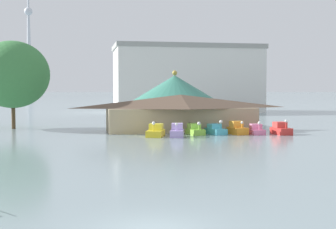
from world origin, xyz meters
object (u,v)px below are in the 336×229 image
at_px(pedal_boat_orange, 237,129).
at_px(pedal_boat_red, 281,129).
at_px(green_roof_pavilion, 175,97).
at_px(boathouse, 181,112).
at_px(pedal_boat_pink, 256,130).
at_px(shoreline_tree_tall_left, 13,75).
at_px(background_building_block, 187,79).
at_px(pedal_boat_cyan, 216,130).
at_px(pedal_boat_lime, 195,130).
at_px(pedal_boat_yellow, 156,132).
at_px(pedal_boat_lavender, 177,131).
at_px(distant_broadcast_tower, 29,25).

bearing_deg(pedal_boat_orange, pedal_boat_red, 67.93).
bearing_deg(green_roof_pavilion, boathouse, -96.78).
distance_m(pedal_boat_pink, shoreline_tree_tall_left, 31.80).
height_order(pedal_boat_pink, background_building_block, background_building_block).
bearing_deg(boathouse, pedal_boat_cyan, -58.34).
bearing_deg(pedal_boat_cyan, pedal_boat_pink, 64.62).
distance_m(pedal_boat_cyan, green_roof_pavilion, 14.60).
height_order(pedal_boat_lime, background_building_block, background_building_block).
bearing_deg(shoreline_tree_tall_left, pedal_boat_lime, -29.60).
distance_m(pedal_boat_cyan, pedal_boat_orange, 2.48).
bearing_deg(green_roof_pavilion, pedal_boat_pink, -66.67).
relative_size(pedal_boat_yellow, pedal_boat_lavender, 1.06).
distance_m(pedal_boat_lime, green_roof_pavilion, 14.48).
xyz_separation_m(pedal_boat_pink, distant_broadcast_tower, (-57.20, 315.07, 52.54)).
relative_size(pedal_boat_red, background_building_block, 0.08).
relative_size(pedal_boat_cyan, green_roof_pavilion, 0.25).
relative_size(pedal_boat_orange, distant_broadcast_tower, 0.02).
distance_m(pedal_boat_pink, background_building_block, 54.48).
bearing_deg(pedal_boat_pink, pedal_boat_yellow, -85.24).
xyz_separation_m(pedal_boat_yellow, pedal_boat_pink, (11.69, 0.41, -0.08)).
bearing_deg(pedal_boat_cyan, distant_broadcast_tower, 176.02).
relative_size(pedal_boat_cyan, pedal_boat_pink, 1.29).
distance_m(pedal_boat_lavender, background_building_block, 56.99).
xyz_separation_m(pedal_boat_cyan, shoreline_tree_tall_left, (-23.71, 12.08, 6.55)).
height_order(pedal_boat_yellow, shoreline_tree_tall_left, shoreline_tree_tall_left).
distance_m(pedal_boat_orange, pedal_boat_red, 4.95).
height_order(pedal_boat_cyan, green_roof_pavilion, green_roof_pavilion).
bearing_deg(boathouse, distant_broadcast_tower, 99.12).
relative_size(pedal_boat_lavender, green_roof_pavilion, 0.25).
height_order(pedal_boat_yellow, pedal_boat_pink, pedal_boat_yellow).
distance_m(pedal_boat_orange, distant_broadcast_tower, 323.63).
height_order(background_building_block, distant_broadcast_tower, distant_broadcast_tower).
bearing_deg(distant_broadcast_tower, green_roof_pavilion, -80.40).
height_order(pedal_boat_yellow, green_roof_pavilion, green_roof_pavilion).
relative_size(pedal_boat_yellow, green_roof_pavilion, 0.27).
height_order(pedal_boat_lavender, pedal_boat_cyan, pedal_boat_cyan).
height_order(pedal_boat_orange, green_roof_pavilion, green_roof_pavilion).
bearing_deg(shoreline_tree_tall_left, pedal_boat_red, -23.68).
xyz_separation_m(boathouse, background_building_block, (11.76, 48.01, 5.19)).
xyz_separation_m(pedal_boat_lime, boathouse, (-0.59, 4.89, 1.84)).
height_order(boathouse, distant_broadcast_tower, distant_broadcast_tower).
bearing_deg(pedal_boat_lime, pedal_boat_cyan, 81.05).
bearing_deg(pedal_boat_red, pedal_boat_pink, -106.13).
distance_m(pedal_boat_yellow, pedal_boat_orange, 9.62).
xyz_separation_m(pedal_boat_cyan, pedal_boat_red, (7.27, -1.51, 0.08)).
height_order(pedal_boat_lavender, boathouse, boathouse).
bearing_deg(pedal_boat_lavender, pedal_boat_pink, 110.81).
distance_m(pedal_boat_lavender, green_roof_pavilion, 16.66).
height_order(pedal_boat_cyan, boathouse, boathouse).
xyz_separation_m(boathouse, shoreline_tree_tall_left, (-20.70, 7.20, 4.68)).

